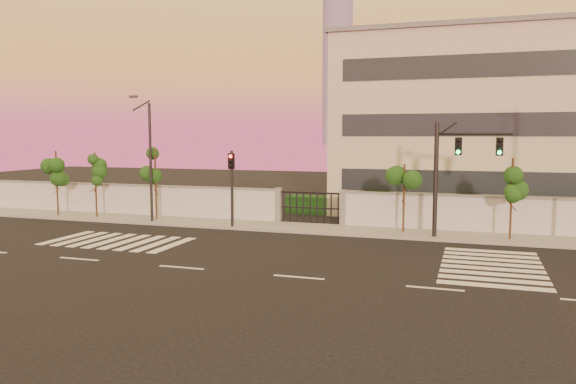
# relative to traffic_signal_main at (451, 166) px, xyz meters

# --- Properties ---
(ground) EXTENTS (120.00, 120.00, 0.00)m
(ground) POSITION_rel_traffic_signal_main_xyz_m (-5.10, -9.68, -3.80)
(ground) COLOR black
(ground) RESTS_ON ground
(sidewalk) EXTENTS (60.00, 3.00, 0.15)m
(sidewalk) POSITION_rel_traffic_signal_main_xyz_m (-5.10, 0.82, -3.73)
(sidewalk) COLOR gray
(sidewalk) RESTS_ON ground
(perimeter_wall) EXTENTS (60.00, 0.36, 2.20)m
(perimeter_wall) POSITION_rel_traffic_signal_main_xyz_m (-5.00, 2.32, -2.73)
(perimeter_wall) COLOR #B7BABF
(perimeter_wall) RESTS_ON ground
(hedge_row) EXTENTS (41.00, 4.25, 1.80)m
(hedge_row) POSITION_rel_traffic_signal_main_xyz_m (-3.93, 5.06, -2.99)
(hedge_row) COLOR black
(hedge_row) RESTS_ON ground
(institutional_building) EXTENTS (24.40, 12.40, 12.25)m
(institutional_building) POSITION_rel_traffic_signal_main_xyz_m (3.90, 12.31, 2.35)
(institutional_building) COLOR beige
(institutional_building) RESTS_ON ground
(distant_skyscraper) EXTENTS (16.00, 16.00, 118.00)m
(distant_skyscraper) POSITION_rel_traffic_signal_main_xyz_m (-70.10, 270.32, 58.18)
(distant_skyscraper) COLOR slate
(distant_skyscraper) RESTS_ON ground
(road_markings) EXTENTS (57.00, 7.62, 0.02)m
(road_markings) POSITION_rel_traffic_signal_main_xyz_m (-6.68, -5.92, -3.79)
(road_markings) COLOR silver
(road_markings) RESTS_ON ground
(street_tree_a) EXTENTS (1.35, 1.07, 4.36)m
(street_tree_a) POSITION_rel_traffic_signal_main_xyz_m (-24.69, 0.30, -0.60)
(street_tree_a) COLOR #382314
(street_tree_a) RESTS_ON ground
(street_tree_b) EXTENTS (1.43, 1.13, 4.27)m
(street_tree_b) POSITION_rel_traffic_signal_main_xyz_m (-21.74, 0.38, -0.66)
(street_tree_b) COLOR #382314
(street_tree_b) RESTS_ON ground
(street_tree_c) EXTENTS (1.39, 1.10, 4.52)m
(street_tree_c) POSITION_rel_traffic_signal_main_xyz_m (-17.52, 0.61, -0.48)
(street_tree_c) COLOR #382314
(street_tree_c) RESTS_ON ground
(street_tree_d) EXTENTS (1.40, 1.12, 3.82)m
(street_tree_d) POSITION_rel_traffic_signal_main_xyz_m (-2.43, 0.95, -0.99)
(street_tree_d) COLOR #382314
(street_tree_d) RESTS_ON ground
(street_tree_e) EXTENTS (1.37, 1.09, 4.23)m
(street_tree_e) POSITION_rel_traffic_signal_main_xyz_m (2.93, 0.46, -0.69)
(street_tree_e) COLOR #382314
(street_tree_e) RESTS_ON ground
(traffic_signal_main) EXTENTS (3.74, 1.26, 6.02)m
(traffic_signal_main) POSITION_rel_traffic_signal_main_xyz_m (0.00, 0.00, 0.00)
(traffic_signal_main) COLOR black
(traffic_signal_main) RESTS_ON ground
(traffic_signal_secondary) EXTENTS (0.35, 0.34, 4.49)m
(traffic_signal_secondary) POSITION_rel_traffic_signal_main_xyz_m (-11.98, -0.39, -0.95)
(traffic_signal_secondary) COLOR black
(traffic_signal_secondary) RESTS_ON ground
(streetlight_west) EXTENTS (0.45, 1.83, 7.62)m
(streetlight_west) POSITION_rel_traffic_signal_main_xyz_m (-17.46, -0.19, 0.31)
(streetlight_west) COLOR black
(streetlight_west) RESTS_ON ground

